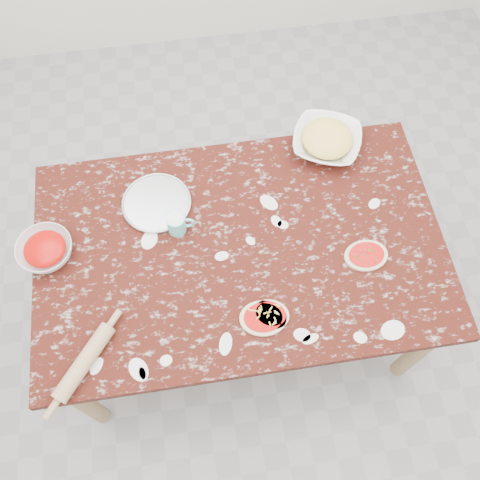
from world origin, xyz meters
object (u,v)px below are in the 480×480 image
cheese_bowl (327,141)px  rolling_pin (84,362)px  pizza_tray (157,203)px  flour_mug (177,224)px  worktable (240,255)px  sauce_bowl (46,250)px

cheese_bowl → rolling_pin: bearing=-142.7°
pizza_tray → rolling_pin: size_ratio=0.95×
cheese_bowl → flour_mug: flour_mug is taller
worktable → cheese_bowl: bearing=43.7°
pizza_tray → rolling_pin: bearing=-115.7°
pizza_tray → worktable: bearing=-38.1°
pizza_tray → flour_mug: bearing=-59.7°
worktable → rolling_pin: 0.72m
pizza_tray → cheese_bowl: 0.77m
worktable → rolling_pin: (-0.60, -0.38, 0.11)m
sauce_bowl → pizza_tray: bearing=20.6°
pizza_tray → cheese_bowl: size_ratio=0.97×
sauce_bowl → flour_mug: flour_mug is taller
cheese_bowl → flour_mug: size_ratio=2.58×
rolling_pin → pizza_tray: bearing=64.3°
cheese_bowl → flour_mug: (-0.67, -0.31, 0.01)m
cheese_bowl → flour_mug: 0.74m
cheese_bowl → rolling_pin: (-1.04, -0.80, -0.01)m
worktable → rolling_pin: bearing=-148.1°
worktable → pizza_tray: bearing=141.9°
flour_mug → cheese_bowl: bearing=24.7°
flour_mug → sauce_bowl: bearing=-176.2°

